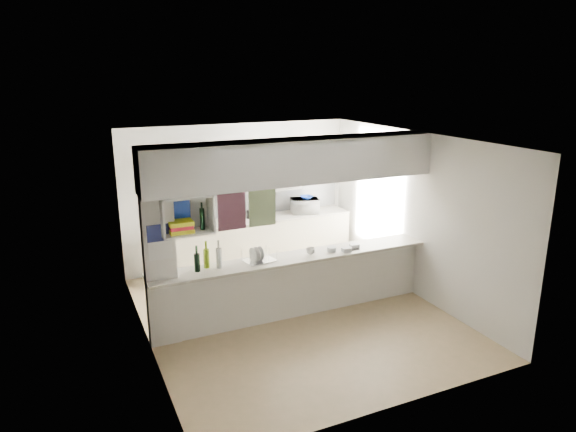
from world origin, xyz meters
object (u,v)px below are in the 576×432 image
dish_rack (259,255)px  bowl (306,197)px  wine_bottles (208,259)px  microwave (305,206)px

dish_rack → bowl: bearing=40.2°
dish_rack → wine_bottles: (-0.73, 0.01, 0.05)m
bowl → dish_rack: size_ratio=0.50×
microwave → bowl: bearing=142.5°
microwave → wine_bottles: (-2.44, -2.01, 0.00)m
bowl → dish_rack: bowl is taller
bowl → wine_bottles: size_ratio=0.58×
microwave → wine_bottles: 3.16m
microwave → wine_bottles: wine_bottles is taller
microwave → dish_rack: 2.64m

